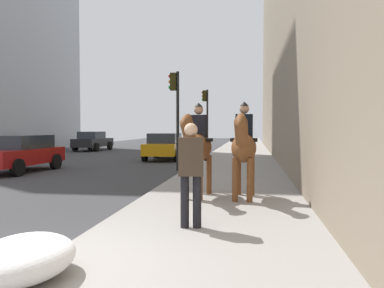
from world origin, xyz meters
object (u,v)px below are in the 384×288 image
at_px(mounted_horse_near, 197,146).
at_px(pedestrian_greeting, 191,168).
at_px(mounted_horse_far, 244,146).
at_px(car_mid_lane, 19,153).
at_px(car_far_lane, 93,141).
at_px(car_near_lane, 166,146).
at_px(traffic_light_far_curb, 206,111).
at_px(traffic_light_near_curb, 176,105).

distance_m(mounted_horse_near, pedestrian_greeting, 2.84).
distance_m(mounted_horse_far, pedestrian_greeting, 2.85).
xyz_separation_m(car_mid_lane, car_far_lane, (14.02, 2.81, -0.02)).
bearing_deg(car_far_lane, pedestrian_greeting, -150.95).
bearing_deg(car_near_lane, traffic_light_far_curb, -21.92).
bearing_deg(traffic_light_near_curb, traffic_light_far_curb, -0.63).
bearing_deg(car_mid_lane, pedestrian_greeting, 47.99).
bearing_deg(car_mid_lane, car_near_lane, 149.57).
bearing_deg(car_far_lane, traffic_light_near_curb, -142.42).
xyz_separation_m(car_mid_lane, traffic_light_near_curb, (1.33, -6.00, 1.90)).
xyz_separation_m(car_far_lane, traffic_light_near_curb, (-12.69, -8.81, 1.92)).
distance_m(mounted_horse_near, traffic_light_near_curb, 6.88).
xyz_separation_m(mounted_horse_far, pedestrian_greeting, (-2.73, 0.80, -0.23)).
distance_m(mounted_horse_near, traffic_light_far_curb, 16.55).
bearing_deg(car_near_lane, car_far_lane, 43.35).
height_order(car_mid_lane, traffic_light_far_curb, traffic_light_far_curb).
relative_size(car_near_lane, car_far_lane, 1.12).
xyz_separation_m(pedestrian_greeting, traffic_light_far_curb, (19.22, 1.93, 1.70)).
relative_size(mounted_horse_far, car_far_lane, 0.56).
bearing_deg(traffic_light_near_curb, mounted_horse_near, -164.87).
distance_m(mounted_horse_far, car_far_lane, 22.54).
bearing_deg(car_mid_lane, traffic_light_near_curb, 105.38).
distance_m(mounted_horse_near, car_far_lane, 21.93).
bearing_deg(mounted_horse_far, traffic_light_near_curb, -153.80).
height_order(car_near_lane, car_mid_lane, same).
bearing_deg(pedestrian_greeting, car_mid_lane, 37.00).
bearing_deg(mounted_horse_far, mounted_horse_near, -91.85).
xyz_separation_m(pedestrian_greeting, car_mid_lane, (8.00, 8.04, -0.34)).
bearing_deg(traffic_light_far_curb, mounted_horse_near, -174.25).
relative_size(mounted_horse_near, traffic_light_far_curb, 0.53).
relative_size(pedestrian_greeting, traffic_light_far_curb, 0.41).
bearing_deg(mounted_horse_near, mounted_horse_far, 92.34).
relative_size(car_far_lane, traffic_light_far_curb, 0.95).
xyz_separation_m(mounted_horse_near, traffic_light_near_curb, (6.51, 1.76, 1.34)).
xyz_separation_m(mounted_horse_far, car_far_lane, (19.29, 11.64, -0.59)).
distance_m(car_near_lane, traffic_light_near_curb, 5.93).
bearing_deg(mounted_horse_far, car_mid_lane, -117.88).
bearing_deg(car_far_lane, mounted_horse_far, -146.06).
distance_m(mounted_horse_far, car_near_lane, 12.79).
relative_size(mounted_horse_far, traffic_light_far_curb, 0.53).
relative_size(mounted_horse_near, car_mid_lane, 0.53).
xyz_separation_m(mounted_horse_far, car_near_lane, (11.98, 4.43, -0.58)).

